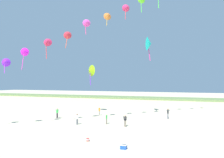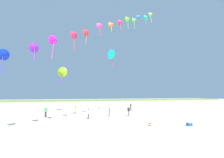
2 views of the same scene
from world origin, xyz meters
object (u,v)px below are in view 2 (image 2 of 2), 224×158
Objects in this scene: person_near_left at (131,106)px; beach_cooler at (189,124)px; person_far_center at (109,111)px; large_kite_low_lead at (62,72)px; large_kite_mid_trail at (112,55)px; person_mid_center at (129,111)px; person_far_left at (46,111)px; person_near_right at (76,108)px; beach_ball at (150,124)px; person_far_right at (88,113)px.

person_near_left is 19.43m from beach_cooler.
large_kite_low_lead is at bearing 128.04° from person_far_center.
large_kite_mid_trail is (11.43, 0.88, 4.69)m from large_kite_low_lead.
person_mid_center is 0.97× the size of person_far_left.
large_kite_low_lead is at bearing -175.61° from large_kite_mid_trail.
beach_cooler is (3.28, -10.25, -0.73)m from person_mid_center.
beach_ball is at bearing -68.93° from person_near_right.
large_kite_mid_trail is at bearing 84.75° from beach_ball.
person_far_center is at bearing -51.96° from large_kite_low_lead.
large_kite_mid_trail reaches higher than beach_ball.
large_kite_mid_trail reaches higher than large_kite_low_lead.
person_near_right is at bearing 45.47° from person_far_left.
large_kite_low_lead is 0.92× the size of large_kite_mid_trail.
person_near_right is 9.53m from person_far_right.
person_far_left is 1.12× the size of person_far_center.
beach_ball is (-1.09, -8.89, -0.76)m from person_mid_center.
large_kite_mid_trail is at bearing 96.61° from beach_cooler.
large_kite_mid_trail is at bearing 4.39° from large_kite_low_lead.
person_near_right is 0.99× the size of person_far_right.
person_far_right is at bearing -154.13° from person_far_center.
person_mid_center is (7.79, -8.50, 0.05)m from person_near_right.
person_far_center is (-3.11, 0.84, -0.08)m from person_mid_center.
person_near_right is 0.91× the size of person_far_left.
person_far_left is (-5.33, -5.41, 0.08)m from person_near_right.
person_near_right is at bearing 121.45° from person_far_center.
person_far_left reaches higher than person_mid_center.
person_far_center is at bearing -110.22° from large_kite_mid_trail.
person_mid_center is 3.22m from person_far_center.
large_kite_mid_trail is (3.88, 10.53, 12.13)m from person_far_center.
person_near_right is 18.64m from beach_ball.
beach_cooler reaches higher than beach_ball.
large_kite_low_lead reaches higher than person_far_right.
person_near_right is (-12.19, -0.63, -0.09)m from person_near_left.
person_near_right reaches higher than person_far_center.
person_near_left is 2.95× the size of beach_cooler.
person_near_left is 16.81m from large_kite_low_lead.
person_mid_center is 8.99m from beach_ball.
person_near_left is 1.10× the size of person_far_right.
person_near_right is 0.36× the size of large_kite_mid_trail.
person_far_right is 0.39× the size of large_kite_low_lead.
person_far_left reaches higher than person_far_right.
large_kite_mid_trail is at bearing 18.58° from person_near_right.
person_far_left is at bearing 167.38° from person_far_center.
person_near_right is 1.03× the size of person_far_center.
large_kite_mid_trail is 7.44× the size of beach_cooler.
person_far_left is 0.39× the size of large_kite_mid_trail.
person_near_right is 4.25× the size of beach_ball.
beach_cooler is at bearing -39.13° from person_far_left.
person_mid_center is 10.79m from beach_cooler.
person_mid_center is 16.68m from large_kite_low_lead.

